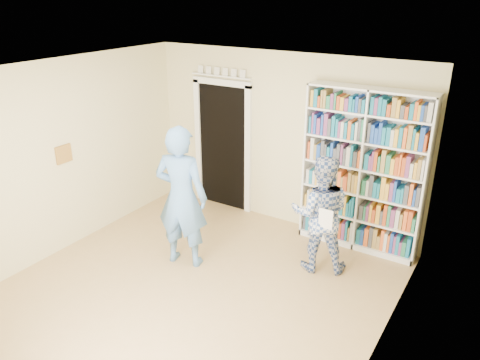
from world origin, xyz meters
name	(u,v)px	position (x,y,z in m)	size (l,w,h in m)	color
floor	(186,297)	(0.00, 0.00, 0.00)	(5.00, 5.00, 0.00)	tan
ceiling	(174,77)	(0.00, 0.00, 2.70)	(5.00, 5.00, 0.00)	white
wall_back	(282,141)	(0.00, 2.50, 1.35)	(4.50, 4.50, 0.00)	beige
wall_left	(51,161)	(-2.25, 0.00, 1.35)	(5.00, 5.00, 0.00)	beige
wall_right	(379,254)	(2.25, 0.00, 1.35)	(5.00, 5.00, 0.00)	beige
bookshelf	(363,171)	(1.35, 2.34, 1.18)	(1.70, 0.32, 2.34)	white
doorway	(223,140)	(-1.10, 2.48, 1.18)	(1.10, 0.08, 2.43)	black
wall_art	(64,154)	(-2.23, 0.20, 1.40)	(0.03, 0.25, 0.25)	brown
man_blue	(182,197)	(-0.53, 0.65, 0.98)	(0.71, 0.47, 1.96)	#5482BB
man_plaid	(320,214)	(1.10, 1.49, 0.81)	(0.79, 0.61, 1.62)	navy
paper_sheet	(326,219)	(1.27, 1.24, 0.89)	(0.19, 0.01, 0.26)	white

